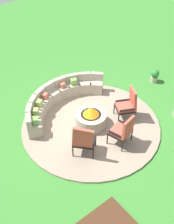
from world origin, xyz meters
TOP-DOWN VIEW (x-y plane):
  - ground_plane at (0.00, 0.00)m, footprint 24.00×24.00m
  - patio_circle at (0.00, 0.00)m, footprint 4.48×4.48m
  - fire_pit at (0.00, 0.00)m, footprint 0.99×0.99m
  - curved_stone_bench at (-0.27, 1.45)m, footprint 3.51×1.57m
  - lounge_chair_front_left at (-0.93, -0.83)m, footprint 0.82×0.85m
  - lounge_chair_front_right at (0.22, -1.21)m, footprint 0.74×0.70m
  - lounge_chair_back_left at (1.15, -0.47)m, footprint 0.77×0.76m
  - potted_plant_2 at (3.53, 0.41)m, footprint 0.33×0.33m

SIDE VIEW (x-z plane):
  - ground_plane at x=0.00m, z-range 0.00..0.00m
  - patio_circle at x=0.00m, z-range 0.00..0.06m
  - potted_plant_2 at x=3.53m, z-range 0.02..0.56m
  - fire_pit at x=0.00m, z-range -0.02..0.69m
  - curved_stone_bench at x=-0.27m, z-range -0.01..0.73m
  - lounge_chair_front_right at x=0.22m, z-range 0.08..1.12m
  - lounge_chair_back_left at x=1.15m, z-range 0.07..1.19m
  - lounge_chair_front_left at x=-0.93m, z-range 0.06..1.22m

